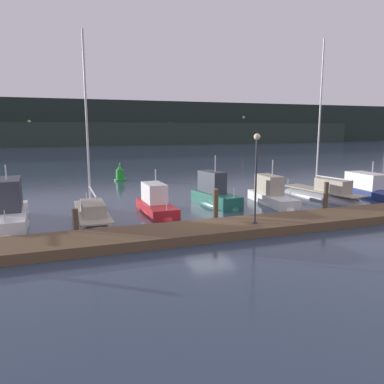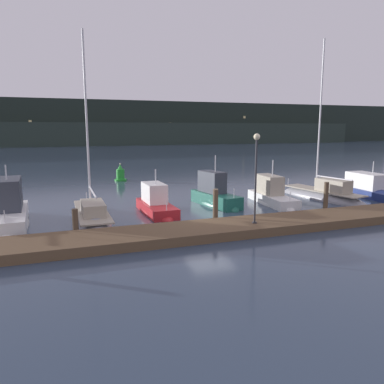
# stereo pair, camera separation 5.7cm
# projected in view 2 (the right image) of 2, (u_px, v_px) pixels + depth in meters

# --- Properties ---
(ground_plane) EXTENTS (400.00, 400.00, 0.00)m
(ground_plane) POSITION_uv_depth(u_px,v_px,m) (210.00, 222.00, 21.01)
(ground_plane) COLOR #2D3D51
(dock) EXTENTS (37.64, 2.80, 0.45)m
(dock) POSITION_uv_depth(u_px,v_px,m) (228.00, 228.00, 18.75)
(dock) COLOR brown
(dock) RESTS_ON ground
(mooring_pile_1) EXTENTS (0.28, 0.28, 1.41)m
(mooring_pile_1) POSITION_uv_depth(u_px,v_px,m) (75.00, 223.00, 17.79)
(mooring_pile_1) COLOR #4C3D2D
(mooring_pile_1) RESTS_ON ground
(mooring_pile_2) EXTENTS (0.28, 0.28, 1.96)m
(mooring_pile_2) POSITION_uv_depth(u_px,v_px,m) (215.00, 207.00, 20.15)
(mooring_pile_2) COLOR #4C3D2D
(mooring_pile_2) RESTS_ON ground
(mooring_pile_3) EXTENTS (0.28, 0.28, 1.98)m
(mooring_pile_3) POSITION_uv_depth(u_px,v_px,m) (326.00, 198.00, 22.56)
(mooring_pile_3) COLOR #4C3D2D
(mooring_pile_3) RESTS_ON ground
(motorboat_berth_2) EXTENTS (2.17, 6.66, 3.85)m
(motorboat_berth_2) POSITION_uv_depth(u_px,v_px,m) (10.00, 216.00, 20.22)
(motorboat_berth_2) COLOR white
(motorboat_berth_2) RESTS_ON ground
(sailboat_berth_3) EXTENTS (1.99, 7.90, 11.23)m
(sailboat_berth_3) POSITION_uv_depth(u_px,v_px,m) (92.00, 218.00, 21.38)
(sailboat_berth_3) COLOR gray
(sailboat_berth_3) RESTS_ON ground
(motorboat_berth_4) EXTENTS (1.79, 5.07, 3.32)m
(motorboat_berth_4) POSITION_uv_depth(u_px,v_px,m) (156.00, 208.00, 23.11)
(motorboat_berth_4) COLOR red
(motorboat_berth_4) RESTS_ON ground
(motorboat_berth_5) EXTENTS (2.33, 5.06, 4.06)m
(motorboat_berth_5) POSITION_uv_depth(u_px,v_px,m) (215.00, 199.00, 25.36)
(motorboat_berth_5) COLOR #195647
(motorboat_berth_5) RESTS_ON ground
(motorboat_berth_6) EXTENTS (2.02, 5.65, 3.53)m
(motorboat_berth_6) POSITION_uv_depth(u_px,v_px,m) (272.00, 199.00, 26.00)
(motorboat_berth_6) COLOR white
(motorboat_berth_6) RESTS_ON ground
(sailboat_berth_7) EXTENTS (3.12, 7.94, 12.13)m
(sailboat_berth_7) POSITION_uv_depth(u_px,v_px,m) (323.00, 197.00, 27.59)
(sailboat_berth_7) COLOR gray
(sailboat_berth_7) RESTS_ON ground
(motorboat_berth_8) EXTENTS (2.66, 7.09, 3.39)m
(motorboat_berth_8) POSITION_uv_depth(u_px,v_px,m) (371.00, 193.00, 28.66)
(motorboat_berth_8) COLOR navy
(motorboat_berth_8) RESTS_ON ground
(channel_buoy) EXTENTS (1.19, 1.19, 1.76)m
(channel_buoy) POSITION_uv_depth(u_px,v_px,m) (120.00, 174.00, 37.21)
(channel_buoy) COLOR green
(channel_buoy) RESTS_ON ground
(dock_lamppost) EXTENTS (0.32, 0.32, 4.48)m
(dock_lamppost) POSITION_uv_depth(u_px,v_px,m) (256.00, 165.00, 18.36)
(dock_lamppost) COLOR #2D2D33
(dock_lamppost) RESTS_ON dock
(hillside_backdrop) EXTENTS (240.00, 23.00, 13.82)m
(hillside_backdrop) POSITION_uv_depth(u_px,v_px,m) (92.00, 124.00, 119.93)
(hillside_backdrop) COLOR #1E2823
(hillside_backdrop) RESTS_ON ground
(rowboat_adrift) EXTENTS (3.12, 1.31, 0.56)m
(rowboat_adrift) POSITION_uv_depth(u_px,v_px,m) (373.00, 182.00, 36.70)
(rowboat_adrift) COLOR #195647
(rowboat_adrift) RESTS_ON ground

